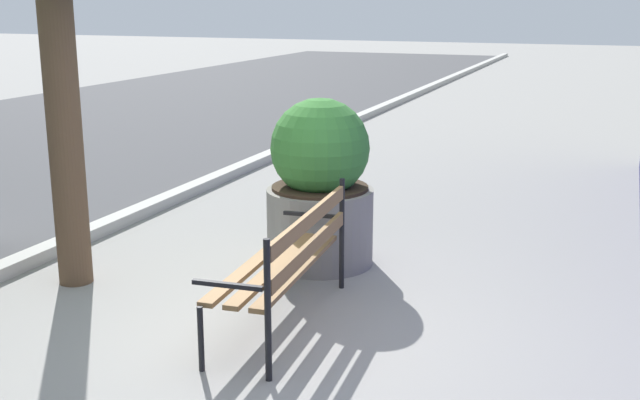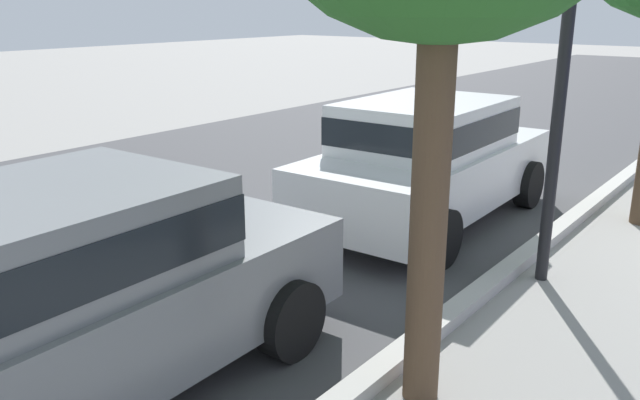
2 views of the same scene
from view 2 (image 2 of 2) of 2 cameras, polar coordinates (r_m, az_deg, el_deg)
name	(u,v)px [view 2 (image 2 of 2)]	position (r m, az deg, el deg)	size (l,w,h in m)	color
street_surface	(297,169)	(11.04, -2.01, 2.74)	(60.00, 9.00, 0.01)	#424244
curb_stone	(574,218)	(8.93, 21.37, -1.46)	(60.00, 0.20, 0.12)	#B2AFA8
parked_car_grey	(59,291)	(4.71, -21.86, -7.44)	(4.14, 1.99, 1.56)	slate
parked_car_white	(427,157)	(8.28, 9.35, 3.73)	(4.14, 1.99, 1.56)	silver
lamp_post	(568,19)	(6.51, 20.91, 14.62)	(0.32, 0.32, 3.90)	black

